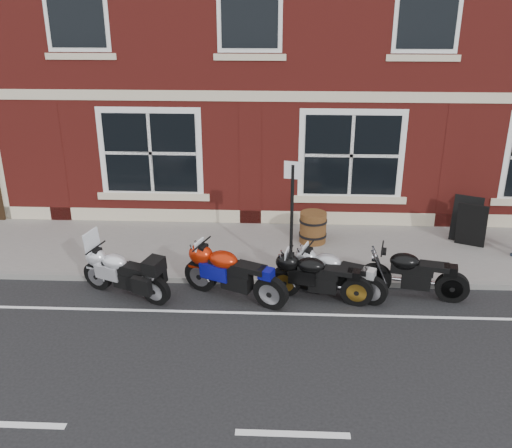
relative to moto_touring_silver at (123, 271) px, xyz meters
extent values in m
plane|color=black|center=(3.33, -0.79, -0.55)|extent=(80.00, 80.00, 0.00)
cube|color=slate|center=(3.33, 2.21, -0.49)|extent=(30.00, 3.00, 0.12)
cube|color=slate|center=(3.33, 0.63, -0.49)|extent=(30.00, 0.16, 0.12)
cylinder|color=black|center=(-0.60, 0.25, -0.24)|extent=(0.63, 0.36, 0.63)
cylinder|color=black|center=(0.71, -0.30, -0.24)|extent=(0.63, 0.36, 0.63)
cube|color=black|center=(0.01, -0.01, 0.10)|extent=(0.81, 0.53, 0.22)
ellipsoid|color=silver|center=(-0.12, 0.05, 0.22)|extent=(0.64, 0.54, 0.31)
cube|color=black|center=(0.37, -0.16, 0.18)|extent=(0.60, 0.45, 0.10)
cube|color=silver|center=(-0.58, 0.25, 0.58)|extent=(0.20, 0.39, 0.44)
cylinder|color=black|center=(1.53, 0.30, -0.20)|extent=(0.70, 0.42, 0.70)
cylinder|color=black|center=(2.97, -0.37, -0.20)|extent=(0.70, 0.42, 0.70)
cube|color=black|center=(2.20, -0.01, 0.17)|extent=(0.91, 0.61, 0.24)
ellipsoid|color=#9E1C06|center=(2.05, 0.06, 0.31)|extent=(0.72, 0.62, 0.35)
cube|color=black|center=(2.59, -0.20, 0.26)|extent=(0.67, 0.51, 0.11)
cylinder|color=black|center=(3.24, 0.17, -0.23)|extent=(0.64, 0.28, 0.63)
cylinder|color=black|center=(4.63, -0.17, -0.23)|extent=(0.64, 0.28, 0.63)
cube|color=black|center=(3.88, 0.01, 0.10)|extent=(0.82, 0.42, 0.22)
ellipsoid|color=black|center=(3.74, 0.05, 0.22)|extent=(0.62, 0.48, 0.32)
cube|color=black|center=(4.27, -0.08, 0.18)|extent=(0.59, 0.38, 0.10)
cylinder|color=black|center=(3.63, 0.46, -0.24)|extent=(0.62, 0.37, 0.63)
cylinder|color=black|center=(4.92, -0.12, -0.24)|extent=(0.62, 0.37, 0.63)
cube|color=black|center=(4.23, 0.19, 0.10)|extent=(0.81, 0.53, 0.22)
ellipsoid|color=#9C9DA1|center=(4.10, 0.25, 0.22)|extent=(0.64, 0.55, 0.31)
cube|color=black|center=(4.59, 0.03, 0.18)|extent=(0.60, 0.45, 0.10)
cylinder|color=black|center=(5.05, 0.38, -0.22)|extent=(0.67, 0.27, 0.66)
cylinder|color=black|center=(6.51, 0.05, -0.22)|extent=(0.67, 0.27, 0.66)
cube|color=black|center=(5.73, 0.22, 0.13)|extent=(0.85, 0.42, 0.23)
ellipsoid|color=black|center=(5.58, 0.26, 0.25)|extent=(0.64, 0.49, 0.33)
cube|color=black|center=(6.13, 0.14, 0.21)|extent=(0.61, 0.38, 0.10)
cylinder|color=#562A17|center=(3.89, 2.60, -0.06)|extent=(0.63, 0.63, 0.74)
cylinder|color=black|center=(3.89, 2.60, -0.24)|extent=(0.67, 0.67, 0.05)
cylinder|color=black|center=(3.89, 2.60, 0.12)|extent=(0.67, 0.67, 0.05)
cylinder|color=black|center=(3.34, 0.76, 0.79)|extent=(0.07, 0.07, 2.44)
cube|color=silver|center=(3.34, 0.76, 1.90)|extent=(0.35, 0.10, 0.36)
camera|label=1|loc=(3.11, -10.03, 5.12)|focal=40.00mm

